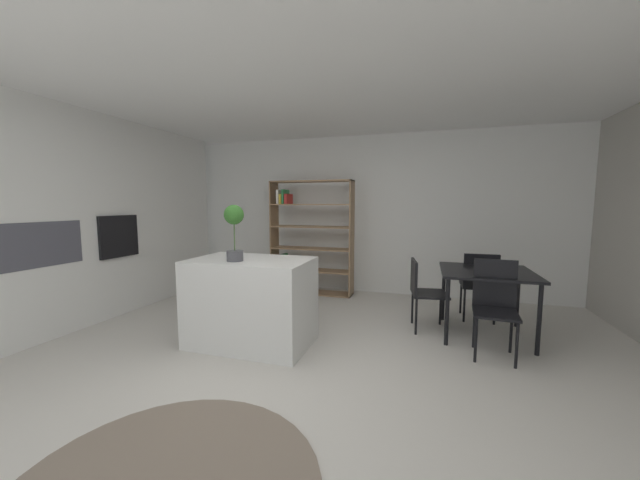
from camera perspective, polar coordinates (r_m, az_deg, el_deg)
ground_plane at (r=3.41m, az=-5.33°, el=-20.46°), size 9.66×9.66×0.00m
ceiling_slab at (r=3.27m, az=-5.84°, el=27.03°), size 7.02×6.14×0.06m
back_partition at (r=5.97m, az=5.82°, el=4.20°), size 7.02×0.06×2.66m
tall_cabinet_run_left at (r=5.14m, az=-39.61°, el=2.56°), size 0.67×5.54×2.66m
cabinet_niche_splashback at (r=4.71m, az=-40.20°, el=-0.75°), size 0.01×1.10×0.49m
built_in_oven at (r=5.34m, az=-30.41°, el=0.56°), size 0.06×0.59×0.56m
kitchen_island at (r=3.84m, az=-11.32°, el=-9.99°), size 1.27×0.80×0.93m
potted_plant_on_island at (r=3.62m, az=-14.06°, el=2.28°), size 0.20×0.20×0.58m
open_bookshelf at (r=5.82m, az=-2.35°, el=0.22°), size 1.40×0.34×1.90m
dining_table at (r=4.37m, az=25.89°, el=-5.58°), size 0.98×0.97×0.76m
dining_chair_far at (r=4.90m, az=24.94°, el=-6.19°), size 0.43×0.44×0.89m
dining_chair_island_side at (r=4.34m, az=16.58°, el=-7.59°), size 0.46×0.50×0.85m
dining_chair_near at (r=3.92m, az=27.03°, el=-8.87°), size 0.44×0.46×0.95m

